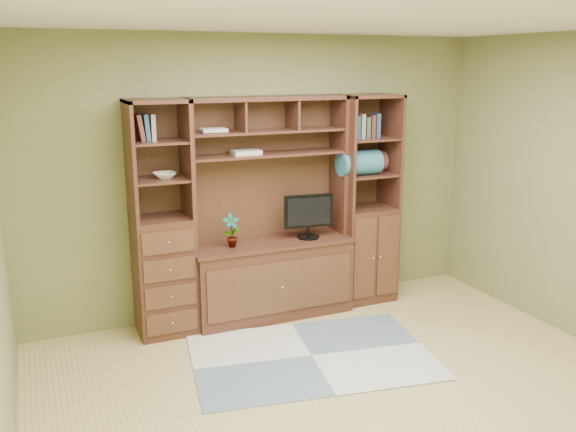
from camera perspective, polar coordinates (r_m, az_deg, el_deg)
name	(u,v)px	position (r m, az deg, el deg)	size (l,w,h in m)	color
room	(371,226)	(4.01, 7.75, -0.95)	(4.60, 4.10, 2.64)	tan
center_hutch	(271,210)	(5.59, -1.58, 0.54)	(1.54, 0.53, 2.05)	#452318
left_tower	(162,220)	(5.35, -11.74, -0.38)	(0.50, 0.45, 2.05)	#452318
right_tower	(366,200)	(6.07, 7.30, 1.51)	(0.55, 0.45, 2.05)	#452318
rug	(311,356)	(5.12, 2.21, -12.96)	(1.92, 1.28, 0.01)	#9AA09F
monitor	(308,208)	(5.70, 1.93, 0.73)	(0.47, 0.21, 0.58)	black
orchid	(232,231)	(5.46, -5.31, -1.38)	(0.16, 0.11, 0.31)	#935731
magazines	(246,152)	(5.50, -3.96, 5.97)	(0.25, 0.18, 0.04)	beige
bowl	(164,175)	(5.27, -11.48, 3.76)	(0.19, 0.19, 0.05)	white
blanket_teal	(359,163)	(5.90, 6.68, 4.96)	(0.41, 0.24, 0.24)	#2C6475
blanket_red	(367,162)	(6.09, 7.43, 5.08)	(0.37, 0.20, 0.20)	brown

